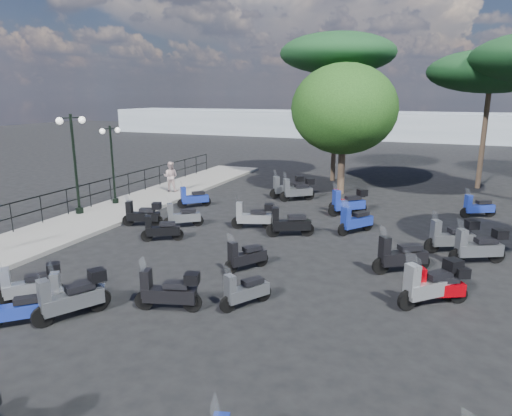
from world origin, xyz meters
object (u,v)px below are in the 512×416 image
at_px(scooter_14, 169,292).
at_px(scooter_15, 245,257).
at_px(scooter_26, 431,285).
at_px(broadleaf_tree, 344,109).
at_px(scooter_17, 348,201).
at_px(scooter_20, 245,291).
at_px(lamp_post_2, 112,160).
at_px(scooter_11, 297,190).
at_px(scooter_8, 30,285).
at_px(pine_0, 491,72).
at_px(scooter_7, 16,310).
at_px(scooter_1, 76,292).
at_px(scooter_9, 161,230).
at_px(scooter_27, 439,286).
at_px(scooter_21, 400,256).
at_px(pine_2, 338,54).
at_px(scooter_5, 193,198).
at_px(pedestrian_far, 171,176).
at_px(lamp_post_1, 74,158).
at_px(scooter_29, 478,207).
at_px(scooter_16, 289,224).
at_px(scooter_3, 143,215).
at_px(scooter_28, 479,247).
at_px(scooter_30, 287,187).
at_px(scooter_2, 71,298).
at_px(scooter_23, 348,203).
at_px(scooter_4, 182,217).
at_px(scooter_10, 253,216).
at_px(scooter_31, 452,237).
at_px(scooter_22, 355,221).

xyz_separation_m(scooter_14, scooter_15, (0.67, 3.09, -0.07)).
xyz_separation_m(scooter_26, broadleaf_tree, (-4.82, 12.14, 3.80)).
height_order(scooter_17, scooter_20, scooter_17).
relative_size(lamp_post_2, scooter_11, 2.37).
xyz_separation_m(scooter_8, broadleaf_tree, (4.46, 15.77, 3.88)).
bearing_deg(pine_0, scooter_7, -116.51).
height_order(scooter_1, scooter_11, scooter_11).
bearing_deg(pine_0, scooter_11, -140.76).
xyz_separation_m(scooter_9, scooter_27, (9.24, -1.65, 0.06)).
distance_m(scooter_14, scooter_21, 6.78).
relative_size(scooter_14, pine_2, 0.19).
height_order(scooter_5, scooter_11, scooter_11).
distance_m(pedestrian_far, broadleaf_tree, 9.53).
bearing_deg(scooter_7, lamp_post_1, -7.95).
distance_m(scooter_7, scooter_29, 17.50).
height_order(lamp_post_1, scooter_16, lamp_post_1).
xyz_separation_m(scooter_3, scooter_28, (12.03, 0.52, 0.05)).
height_order(scooter_14, scooter_30, scooter_30).
height_order(scooter_21, broadleaf_tree, broadleaf_tree).
height_order(scooter_3, scooter_8, scooter_3).
distance_m(scooter_29, pine_2, 11.96).
xyz_separation_m(scooter_2, scooter_23, (4.11, 11.80, 0.02)).
distance_m(lamp_post_1, broadleaf_tree, 12.98).
distance_m(scooter_5, scooter_15, 8.16).
xyz_separation_m(scooter_9, scooter_17, (5.33, 6.64, 0.07)).
bearing_deg(scooter_1, scooter_17, -53.71).
bearing_deg(scooter_1, scooter_16, -55.85).
bearing_deg(scooter_4, scooter_27, -149.06).
relative_size(lamp_post_2, scooter_30, 2.37).
bearing_deg(scooter_8, scooter_17, -72.38).
bearing_deg(scooter_20, scooter_10, -37.52).
bearing_deg(scooter_21, scooter_8, 88.92).
bearing_deg(scooter_16, scooter_31, -112.58).
relative_size(scooter_15, scooter_28, 0.81).
height_order(scooter_21, scooter_23, same).
xyz_separation_m(scooter_16, scooter_28, (6.26, -0.39, 0.05)).
xyz_separation_m(scooter_2, scooter_17, (3.97, 12.34, -0.05)).
height_order(scooter_15, scooter_22, scooter_22).
bearing_deg(scooter_22, scooter_14, 104.37).
relative_size(scooter_9, scooter_22, 0.91).
bearing_deg(scooter_31, scooter_15, 97.66).
xyz_separation_m(scooter_1, pine_0, (9.95, 19.94, 5.81)).
distance_m(scooter_3, scooter_30, 7.92).
distance_m(scooter_15, scooter_21, 4.54).
bearing_deg(scooter_21, scooter_27, 176.42).
bearing_deg(scooter_27, lamp_post_2, 41.82).
bearing_deg(scooter_16, scooter_29, -76.40).
distance_m(scooter_9, scooter_10, 3.61).
bearing_deg(scooter_17, scooter_16, 146.86).
relative_size(lamp_post_2, scooter_22, 2.39).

